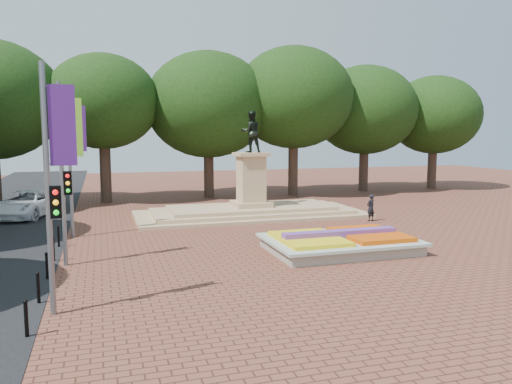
# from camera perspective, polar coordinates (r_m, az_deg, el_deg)

# --- Properties ---
(ground) EXTENTS (90.00, 90.00, 0.00)m
(ground) POSITION_cam_1_polar(r_m,az_deg,el_deg) (23.46, 5.12, -5.79)
(ground) COLOR brown
(ground) RESTS_ON ground
(flower_bed) EXTENTS (6.30, 4.30, 0.91)m
(flower_bed) POSITION_cam_1_polar(r_m,az_deg,el_deg) (22.03, 9.61, -5.69)
(flower_bed) COLOR gray
(flower_bed) RESTS_ON ground
(monument) EXTENTS (14.00, 6.00, 6.40)m
(monument) POSITION_cam_1_polar(r_m,az_deg,el_deg) (30.74, -0.56, -1.10)
(monument) COLOR tan
(monument) RESTS_ON ground
(tree_row_back) EXTENTS (44.80, 8.80, 10.43)m
(tree_row_back) POSITION_cam_1_polar(r_m,az_deg,el_deg) (40.73, -1.51, 8.99)
(tree_row_back) COLOR #3C2A20
(tree_row_back) RESTS_ON ground
(banner_poles) EXTENTS (0.88, 11.17, 7.00)m
(banner_poles) POSITION_cam_1_polar(r_m,az_deg,el_deg) (19.92, -21.04, 2.81)
(banner_poles) COLOR slate
(banner_poles) RESTS_ON ground
(bollard_row) EXTENTS (0.12, 13.12, 0.98)m
(bollard_row) POSITION_cam_1_polar(r_m,az_deg,el_deg) (20.26, -22.44, -6.78)
(bollard_row) COLOR black
(bollard_row) RESTS_ON ground
(van) EXTENTS (4.40, 6.34, 1.61)m
(van) POSITION_cam_1_polar(r_m,az_deg,el_deg) (33.36, -24.70, -1.24)
(van) COLOR white
(van) RESTS_ON ground
(pedestrian) EXTENTS (0.67, 0.55, 1.58)m
(pedestrian) POSITION_cam_1_polar(r_m,az_deg,el_deg) (29.65, 12.97, -1.75)
(pedestrian) COLOR black
(pedestrian) RESTS_ON ground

